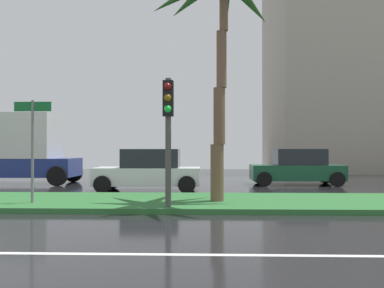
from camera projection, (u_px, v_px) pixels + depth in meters
name	position (u px, v px, depth m)	size (l,w,h in m)	color
ground_plane	(74.00, 201.00, 13.72)	(90.00, 42.00, 0.10)	black
median_strip	(63.00, 201.00, 12.73)	(85.50, 4.00, 0.15)	#2D6B33
traffic_signal_median_right	(168.00, 118.00, 11.00)	(0.28, 0.43, 3.50)	#4C4C47
street_name_sign	(33.00, 137.00, 11.89)	(1.10, 0.08, 3.00)	slate
box_truck_lead	(14.00, 152.00, 20.18)	(6.40, 2.64, 3.46)	navy
car_in_traffic_second	(149.00, 171.00, 16.67)	(4.30, 2.02, 1.72)	white
car_in_traffic_third	(297.00, 168.00, 19.38)	(4.30, 2.02, 1.72)	#195133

